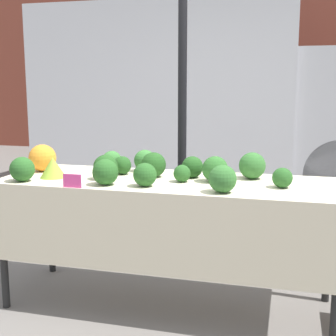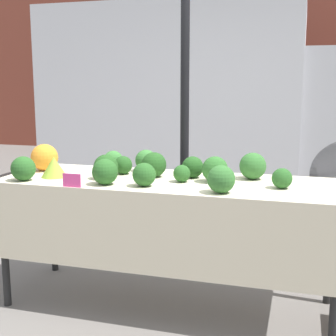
# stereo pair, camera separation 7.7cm
# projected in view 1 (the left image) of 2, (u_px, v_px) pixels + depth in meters

# --- Properties ---
(ground_plane) EXTENTS (40.00, 40.00, 0.00)m
(ground_plane) POSITION_uv_depth(u_px,v_px,m) (168.00, 304.00, 3.19)
(ground_plane) COLOR slate
(building_facade) EXTENTS (16.00, 0.60, 6.34)m
(building_facade) POSITION_uv_depth(u_px,v_px,m) (258.00, 2.00, 9.73)
(building_facade) COLOR brown
(building_facade) RESTS_ON ground_plane
(tent_pole) EXTENTS (0.07, 0.07, 2.66)m
(tent_pole) POSITION_uv_depth(u_px,v_px,m) (182.00, 103.00, 3.70)
(tent_pole) COLOR black
(tent_pole) RESTS_ON ground_plane
(parked_truck) EXTENTS (4.85, 2.13, 2.51)m
(parked_truck) POSITION_uv_depth(u_px,v_px,m) (206.00, 93.00, 6.72)
(parked_truck) COLOR silver
(parked_truck) RESTS_ON ground_plane
(market_table) EXTENTS (2.20, 0.76, 0.86)m
(market_table) POSITION_uv_depth(u_px,v_px,m) (165.00, 199.00, 2.99)
(market_table) COLOR beige
(market_table) RESTS_ON ground_plane
(orange_cauliflower) EXTENTS (0.19, 0.19, 0.19)m
(orange_cauliflower) POSITION_uv_depth(u_px,v_px,m) (42.00, 158.00, 3.33)
(orange_cauliflower) COLOR orange
(orange_cauliflower) RESTS_ON market_table
(romanesco_head) EXTENTS (0.17, 0.17, 0.14)m
(romanesco_head) POSITION_uv_depth(u_px,v_px,m) (53.00, 167.00, 3.11)
(romanesco_head) COLOR #93B238
(romanesco_head) RESTS_ON market_table
(broccoli_head_0) EXTENTS (0.11, 0.11, 0.11)m
(broccoli_head_0) POSITION_uv_depth(u_px,v_px,m) (182.00, 173.00, 2.97)
(broccoli_head_0) COLOR #285B23
(broccoli_head_0) RESTS_ON market_table
(broccoli_head_1) EXTENTS (0.12, 0.12, 0.12)m
(broccoli_head_1) POSITION_uv_depth(u_px,v_px,m) (282.00, 178.00, 2.80)
(broccoli_head_1) COLOR #285B23
(broccoli_head_1) RESTS_ON market_table
(broccoli_head_2) EXTENTS (0.14, 0.14, 0.14)m
(broccoli_head_2) POSITION_uv_depth(u_px,v_px,m) (192.00, 167.00, 3.11)
(broccoli_head_2) COLOR #23511E
(broccoli_head_2) RESTS_ON market_table
(broccoli_head_3) EXTENTS (0.17, 0.17, 0.17)m
(broccoli_head_3) POSITION_uv_depth(u_px,v_px,m) (215.00, 169.00, 2.97)
(broccoli_head_3) COLOR #2D6628
(broccoli_head_3) RESTS_ON market_table
(broccoli_head_4) EXTENTS (0.16, 0.16, 0.16)m
(broccoli_head_4) POSITION_uv_depth(u_px,v_px,m) (106.00, 167.00, 3.05)
(broccoli_head_4) COLOR #23511E
(broccoli_head_4) RESTS_ON market_table
(broccoli_head_5) EXTENTS (0.13, 0.13, 0.13)m
(broccoli_head_5) POSITION_uv_depth(u_px,v_px,m) (122.00, 165.00, 3.22)
(broccoli_head_5) COLOR #23511E
(broccoli_head_5) RESTS_ON market_table
(broccoli_head_6) EXTENTS (0.14, 0.14, 0.14)m
(broccoli_head_6) POSITION_uv_depth(u_px,v_px,m) (145.00, 175.00, 2.84)
(broccoli_head_6) COLOR #285B23
(broccoli_head_6) RESTS_ON market_table
(broccoli_head_7) EXTENTS (0.14, 0.14, 0.14)m
(broccoli_head_7) POSITION_uv_depth(u_px,v_px,m) (112.00, 161.00, 3.36)
(broccoli_head_7) COLOR #387533
(broccoli_head_7) RESTS_ON market_table
(broccoli_head_8) EXTENTS (0.18, 0.18, 0.18)m
(broccoli_head_8) POSITION_uv_depth(u_px,v_px,m) (252.00, 166.00, 3.07)
(broccoli_head_8) COLOR #336B2D
(broccoli_head_8) RESTS_ON market_table
(broccoli_head_9) EXTENTS (0.16, 0.16, 0.16)m
(broccoli_head_9) POSITION_uv_depth(u_px,v_px,m) (22.00, 169.00, 2.98)
(broccoli_head_9) COLOR #285B23
(broccoli_head_9) RESTS_ON market_table
(broccoli_head_10) EXTENTS (0.16, 0.16, 0.16)m
(broccoli_head_10) POSITION_uv_depth(u_px,v_px,m) (105.00, 172.00, 2.88)
(broccoli_head_10) COLOR #285B23
(broccoli_head_10) RESTS_ON market_table
(broccoli_head_11) EXTENTS (0.16, 0.16, 0.16)m
(broccoli_head_11) POSITION_uv_depth(u_px,v_px,m) (223.00, 179.00, 2.67)
(broccoli_head_11) COLOR #336B2D
(broccoli_head_11) RESTS_ON market_table
(broccoli_head_12) EXTENTS (0.17, 0.17, 0.17)m
(broccoli_head_12) POSITION_uv_depth(u_px,v_px,m) (154.00, 165.00, 3.13)
(broccoli_head_12) COLOR #23511E
(broccoli_head_12) RESTS_ON market_table
(broccoli_head_13) EXTENTS (0.15, 0.15, 0.15)m
(broccoli_head_13) POSITION_uv_depth(u_px,v_px,m) (145.00, 160.00, 3.34)
(broccoli_head_13) COLOR #387533
(broccoli_head_13) RESTS_ON market_table
(price_sign) EXTENTS (0.12, 0.01, 0.08)m
(price_sign) POSITION_uv_depth(u_px,v_px,m) (72.00, 181.00, 2.81)
(price_sign) COLOR #EF4793
(price_sign) RESTS_ON market_table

